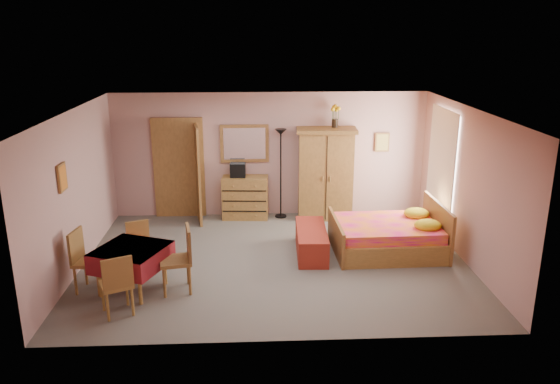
{
  "coord_description": "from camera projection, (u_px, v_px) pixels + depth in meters",
  "views": [
    {
      "loc": [
        -0.34,
        -8.63,
        3.86
      ],
      "look_at": [
        0.1,
        0.3,
        1.15
      ],
      "focal_mm": 35.0,
      "sensor_mm": 36.0,
      "label": 1
    }
  ],
  "objects": [
    {
      "name": "wall_back",
      "position": [
        270.0,
        155.0,
        11.4
      ],
      "size": [
        6.5,
        0.1,
        2.6
      ],
      "primitive_type": "cube",
      "color": "tan",
      "rests_on": "floor"
    },
    {
      "name": "wall_left",
      "position": [
        75.0,
        191.0,
        8.86
      ],
      "size": [
        0.1,
        5.0,
        2.6
      ],
      "primitive_type": "cube",
      "color": "tan",
      "rests_on": "floor"
    },
    {
      "name": "dining_table",
      "position": [
        133.0,
        269.0,
        8.25
      ],
      "size": [
        1.24,
        1.24,
        0.7
      ],
      "primitive_type": "cube",
      "rotation": [
        0.0,
        0.0,
        -0.39
      ],
      "color": "maroon",
      "rests_on": "floor"
    },
    {
      "name": "wall_front",
      "position": [
        283.0,
        247.0,
        6.62
      ],
      "size": [
        6.5,
        0.1,
        2.6
      ],
      "primitive_type": "cube",
      "color": "tan",
      "rests_on": "floor"
    },
    {
      "name": "chair_north",
      "position": [
        141.0,
        248.0,
        8.88
      ],
      "size": [
        0.49,
        0.49,
        0.83
      ],
      "primitive_type": "cube",
      "rotation": [
        0.0,
        0.0,
        3.54
      ],
      "color": "olive",
      "rests_on": "floor"
    },
    {
      "name": "chest_of_drawers",
      "position": [
        245.0,
        197.0,
        11.4
      ],
      "size": [
        0.97,
        0.53,
        0.89
      ],
      "primitive_type": "cube",
      "rotation": [
        0.0,
        0.0,
        -0.07
      ],
      "color": "olive",
      "rests_on": "floor"
    },
    {
      "name": "floor_lamp",
      "position": [
        281.0,
        174.0,
        11.31
      ],
      "size": [
        0.24,
        0.24,
        1.88
      ],
      "primitive_type": "cube",
      "rotation": [
        0.0,
        0.0,
        0.01
      ],
      "color": "black",
      "rests_on": "floor"
    },
    {
      "name": "chair_west",
      "position": [
        90.0,
        261.0,
        8.22
      ],
      "size": [
        0.5,
        0.5,
        0.97
      ],
      "primitive_type": "cube",
      "rotation": [
        0.0,
        0.0,
        -1.72
      ],
      "color": "#A97339",
      "rests_on": "floor"
    },
    {
      "name": "chair_south",
      "position": [
        116.0,
        284.0,
        7.55
      ],
      "size": [
        0.55,
        0.55,
        0.91
      ],
      "primitive_type": "cube",
      "rotation": [
        0.0,
        0.0,
        0.44
      ],
      "color": "#A27737",
      "rests_on": "floor"
    },
    {
      "name": "window",
      "position": [
        442.0,
        161.0,
        10.27
      ],
      "size": [
        0.08,
        1.4,
        1.95
      ],
      "primitive_type": "cube",
      "color": "white",
      "rests_on": "wall_right"
    },
    {
      "name": "picture_back",
      "position": [
        382.0,
        142.0,
        11.41
      ],
      "size": [
        0.3,
        0.04,
        0.4
      ],
      "primitive_type": "cube",
      "color": "#D8BF59",
      "rests_on": "wall_back"
    },
    {
      "name": "wall_right",
      "position": [
        468.0,
        186.0,
        9.17
      ],
      "size": [
        0.1,
        5.0,
        2.6
      ],
      "primitive_type": "cube",
      "color": "tan",
      "rests_on": "floor"
    },
    {
      "name": "bed",
      "position": [
        387.0,
        228.0,
        9.68
      ],
      "size": [
        1.95,
        1.55,
        0.89
      ],
      "primitive_type": "cube",
      "rotation": [
        0.0,
        0.0,
        0.02
      ],
      "color": "#E51682",
      "rests_on": "floor"
    },
    {
      "name": "picture_left",
      "position": [
        62.0,
        177.0,
        8.17
      ],
      "size": [
        0.04,
        0.32,
        0.42
      ],
      "primitive_type": "cube",
      "color": "orange",
      "rests_on": "wall_left"
    },
    {
      "name": "floor",
      "position": [
        275.0,
        261.0,
        9.39
      ],
      "size": [
        6.5,
        6.5,
        0.0
      ],
      "primitive_type": "plane",
      "color": "slate",
      "rests_on": "ground"
    },
    {
      "name": "doorway",
      "position": [
        179.0,
        169.0,
        11.36
      ],
      "size": [
        1.06,
        0.12,
        2.15
      ],
      "primitive_type": "cube",
      "color": "#9E6B35",
      "rests_on": "floor"
    },
    {
      "name": "bench",
      "position": [
        311.0,
        241.0,
        9.64
      ],
      "size": [
        0.57,
        1.4,
        0.46
      ],
      "primitive_type": "cube",
      "rotation": [
        0.0,
        0.0,
        -0.04
      ],
      "color": "maroon",
      "rests_on": "floor"
    },
    {
      "name": "stereo",
      "position": [
        238.0,
        170.0,
        11.24
      ],
      "size": [
        0.32,
        0.24,
        0.29
      ],
      "primitive_type": "cube",
      "rotation": [
        0.0,
        0.0,
        -0.04
      ],
      "color": "black",
      "rests_on": "chest_of_drawers"
    },
    {
      "name": "wall_mirror",
      "position": [
        244.0,
        143.0,
        11.28
      ],
      "size": [
        1.0,
        0.08,
        0.79
      ],
      "primitive_type": "cube",
      "rotation": [
        0.0,
        0.0,
        0.03
      ],
      "color": "white",
      "rests_on": "wall_back"
    },
    {
      "name": "chair_east",
      "position": [
        176.0,
        260.0,
        8.19
      ],
      "size": [
        0.54,
        0.54,
        1.02
      ],
      "primitive_type": "cube",
      "rotation": [
        0.0,
        0.0,
        1.75
      ],
      "color": "olive",
      "rests_on": "floor"
    },
    {
      "name": "ceiling",
      "position": [
        275.0,
        110.0,
        8.63
      ],
      "size": [
        6.5,
        6.5,
        0.0
      ],
      "primitive_type": "plane",
      "rotation": [
        3.14,
        0.0,
        0.0
      ],
      "color": "brown",
      "rests_on": "wall_back"
    },
    {
      "name": "wardrobe",
      "position": [
        326.0,
        174.0,
        11.27
      ],
      "size": [
        1.25,
        0.7,
        1.9
      ],
      "primitive_type": "cube",
      "rotation": [
        0.0,
        0.0,
        -0.06
      ],
      "color": "olive",
      "rests_on": "floor"
    },
    {
      "name": "sunflower_vase",
      "position": [
        335.0,
        116.0,
        11.05
      ],
      "size": [
        0.19,
        0.19,
        0.46
      ],
      "primitive_type": "cube",
      "rotation": [
        0.0,
        0.0,
        -0.03
      ],
      "color": "yellow",
      "rests_on": "wardrobe"
    }
  ]
}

